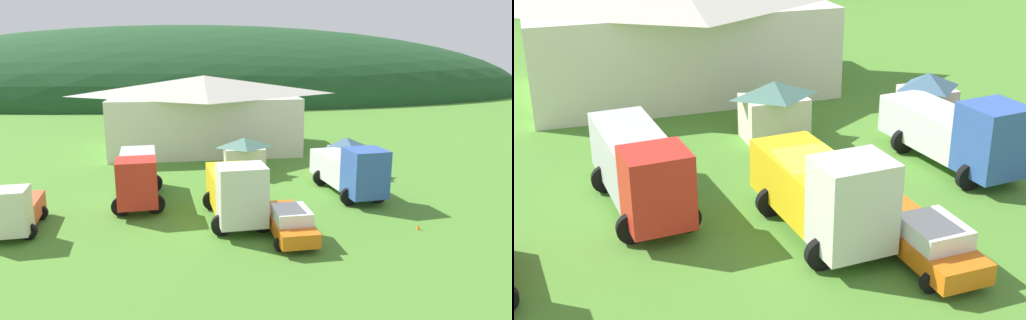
% 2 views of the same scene
% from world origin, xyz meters
% --- Properties ---
extents(ground_plane, '(200.00, 200.00, 0.00)m').
position_xyz_m(ground_plane, '(0.00, 0.00, 0.00)').
color(ground_plane, '#4C842D').
extents(forested_hill_backdrop, '(143.92, 60.00, 28.29)m').
position_xyz_m(forested_hill_backdrop, '(0.00, 74.69, 0.00)').
color(forested_hill_backdrop, '#1E4723').
rests_on(forested_hill_backdrop, ground).
extents(depot_building, '(17.95, 11.37, 6.90)m').
position_xyz_m(depot_building, '(-0.99, 18.55, 3.56)').
color(depot_building, silver).
rests_on(depot_building, ground).
extents(play_shed_cream, '(3.18, 2.42, 2.83)m').
position_xyz_m(play_shed_cream, '(1.53, 8.46, 1.46)').
color(play_shed_cream, beige).
rests_on(play_shed_cream, ground).
extents(play_shed_pink, '(2.49, 2.29, 2.90)m').
position_xyz_m(play_shed_pink, '(9.02, 7.12, 1.49)').
color(play_shed_pink, beige).
rests_on(play_shed_pink, ground).
extents(light_truck_cream, '(2.86, 4.91, 2.65)m').
position_xyz_m(light_truck_cream, '(-11.62, -1.48, 1.26)').
color(light_truck_cream, beige).
rests_on(light_truck_cream, ground).
extents(crane_truck_red, '(3.37, 7.63, 3.24)m').
position_xyz_m(crane_truck_red, '(-5.74, 2.92, 1.72)').
color(crane_truck_red, red).
rests_on(crane_truck_red, ground).
extents(flatbed_truck_yellow, '(3.47, 6.93, 3.61)m').
position_xyz_m(flatbed_truck_yellow, '(-0.16, -1.29, 1.74)').
color(flatbed_truck_yellow, silver).
rests_on(flatbed_truck_yellow, ground).
extents(box_truck_blue, '(3.52, 7.56, 3.42)m').
position_xyz_m(box_truck_blue, '(7.66, 2.44, 1.66)').
color(box_truck_blue, '#3356AD').
rests_on(box_truck_blue, ground).
extents(service_pickup_orange, '(2.38, 5.29, 1.66)m').
position_xyz_m(service_pickup_orange, '(2.25, -3.98, 0.83)').
color(service_pickup_orange, orange).
rests_on(service_pickup_orange, ground).
extents(traffic_cone_near_pickup, '(0.36, 0.36, 0.62)m').
position_xyz_m(traffic_cone_near_pickup, '(9.19, -4.03, 0.00)').
color(traffic_cone_near_pickup, orange).
rests_on(traffic_cone_near_pickup, ground).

